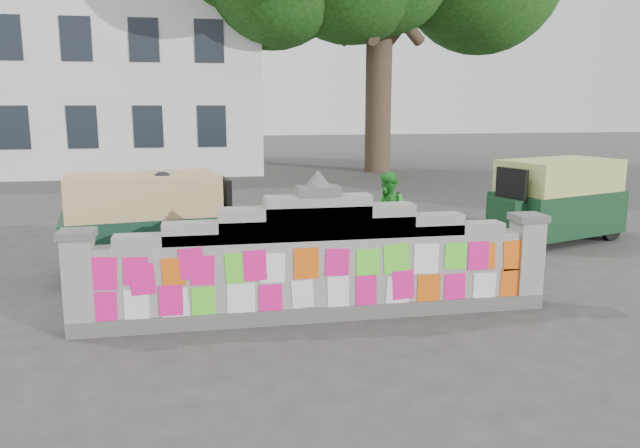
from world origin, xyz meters
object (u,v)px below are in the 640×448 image
Objects in this scene: cyclist_bike at (169,250)px; rickshaw_left at (150,223)px; rickshaw_right at (555,199)px; pedestrian at (388,214)px; cyclist_rider at (168,232)px.

rickshaw_left reaches higher than cyclist_bike.
rickshaw_left is at bearing -10.19° from rickshaw_right.
pedestrian reaches higher than cyclist_bike.
rickshaw_left is at bearing 80.48° from cyclist_bike.
pedestrian is 3.87m from rickshaw_right.
rickshaw_right is at bearing -61.30° from cyclist_bike.
cyclist_rider is 0.48× the size of rickshaw_right.
cyclist_bike is at bearing -79.71° from pedestrian.
rickshaw_right reaches higher than rickshaw_left.
rickshaw_right is (8.18, 1.18, 0.00)m from rickshaw_left.
cyclist_rider is 0.48× the size of rickshaw_left.
pedestrian is 0.50× the size of rickshaw_left.
cyclist_rider is 0.95× the size of pedestrian.
cyclist_rider is (0.00, 0.00, 0.31)m from cyclist_bike.
rickshaw_left is (-4.35, -0.64, 0.09)m from pedestrian.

